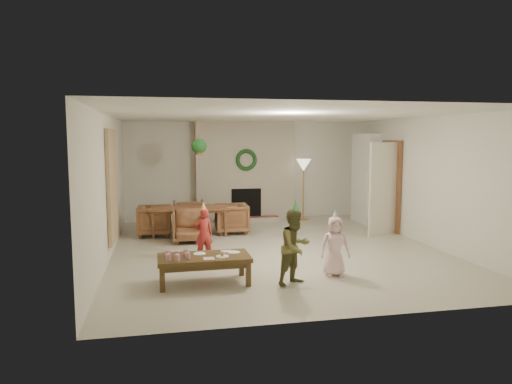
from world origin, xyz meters
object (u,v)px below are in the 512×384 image
object	(u,v)px
dining_table	(189,221)
dining_chair_far	(189,214)
child_plaid	(295,247)
coffee_table_top	(204,258)
child_pink	(335,246)
dining_chair_near	(190,226)
dining_chair_right	(231,218)
dining_chair_left	(155,221)
child_red	(204,234)

from	to	relation	value
dining_table	dining_chair_far	distance (m)	0.74
child_plaid	coffee_table_top	bearing A→B (deg)	137.75
dining_table	child_plaid	size ratio (longest dim) A/B	1.54
child_pink	dining_chair_near	bearing A→B (deg)	132.88
dining_table	child_plaid	distance (m)	4.05
dining_chair_far	dining_chair_right	size ratio (longest dim) A/B	1.00
dining_chair_left	dining_chair_far	bearing A→B (deg)	-45.00
dining_chair_left	child_pink	xyz separation A→B (m)	(2.72, -3.57, 0.13)
dining_chair_near	dining_chair_left	bearing A→B (deg)	135.00
dining_table	child_pink	size ratio (longest dim) A/B	1.84
dining_chair_left	child_plaid	xyz separation A→B (m)	(2.01, -3.86, 0.22)
coffee_table_top	child_red	xyz separation A→B (m)	(0.12, 1.38, 0.07)
dining_chair_far	child_pink	world-z (taller)	child_pink
dining_table	dining_chair_near	world-z (taller)	dining_chair_near
dining_chair_left	dining_chair_right	size ratio (longest dim) A/B	1.00
child_plaid	child_pink	world-z (taller)	child_plaid
dining_chair_far	child_pink	distance (m)	4.71
dining_chair_far	child_pink	size ratio (longest dim) A/B	0.79
coffee_table_top	child_pink	size ratio (longest dim) A/B	1.45
dining_table	child_pink	xyz separation A→B (m)	(1.98, -3.55, 0.16)
dining_chair_near	child_red	size ratio (longest dim) A/B	0.81
coffee_table_top	dining_chair_near	bearing A→B (deg)	89.79
child_red	child_plaid	world-z (taller)	child_plaid
child_red	child_plaid	xyz separation A→B (m)	(1.15, -1.68, 0.10)
dining_chair_far	child_red	distance (m)	2.90
child_red	dining_table	bearing A→B (deg)	-97.17
dining_chair_far	child_plaid	distance (m)	4.74
dining_chair_near	coffee_table_top	size ratio (longest dim) A/B	0.54
child_pink	dining_chair_left	bearing A→B (deg)	134.58
child_pink	coffee_table_top	bearing A→B (deg)	-173.01
dining_chair_left	child_plaid	world-z (taller)	child_plaid
dining_chair_near	child_red	xyz separation A→B (m)	(0.14, -1.42, 0.12)
child_red	child_plaid	distance (m)	2.04
dining_table	dining_chair_right	bearing A→B (deg)	-0.00
dining_table	child_red	distance (m)	2.16
dining_chair_left	coffee_table_top	world-z (taller)	dining_chair_left
dining_chair_near	child_pink	xyz separation A→B (m)	(2.01, -2.81, 0.13)
dining_chair_right	child_plaid	size ratio (longest dim) A/B	0.66
coffee_table_top	child_plaid	size ratio (longest dim) A/B	1.21
dining_chair_left	child_red	world-z (taller)	child_red
coffee_table_top	dining_chair_right	bearing A→B (deg)	74.51
dining_table	dining_chair_far	bearing A→B (deg)	90.00
dining_table	child_red	bearing A→B (deg)	-84.78
coffee_table_top	child_pink	distance (m)	1.99
dining_chair_right	child_plaid	xyz separation A→B (m)	(0.35, -3.80, 0.22)
dining_chair_left	coffee_table_top	size ratio (longest dim) A/B	0.54
dining_chair_far	coffee_table_top	distance (m)	4.27
dining_chair_left	dining_chair_right	bearing A→B (deg)	-90.00
dining_table	coffee_table_top	xyz separation A→B (m)	(-0.01, -3.54, 0.08)
dining_table	dining_chair_near	bearing A→B (deg)	-90.00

